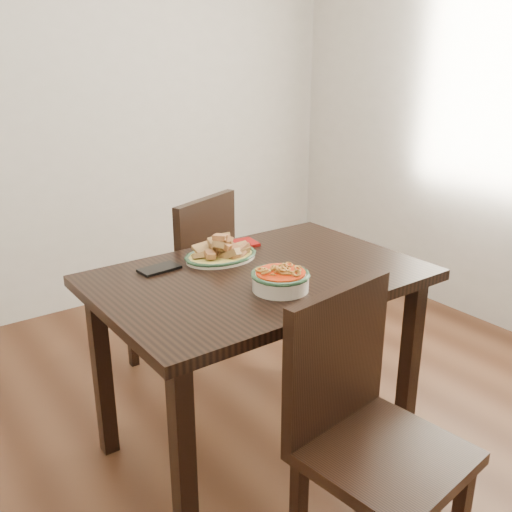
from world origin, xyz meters
TOP-DOWN VIEW (x-y plane):
  - floor at (0.00, 0.00)m, footprint 3.50×3.50m
  - wall_back at (0.00, 1.75)m, footprint 3.50×0.10m
  - dining_table at (-0.01, 0.01)m, footprint 1.19×0.79m
  - chair_far at (0.09, 0.71)m, footprint 0.55×0.55m
  - chair_near at (-0.10, -0.62)m, footprint 0.47×0.47m
  - fish_plate at (-0.05, 0.22)m, footprint 0.29×0.23m
  - noodle_bowl at (-0.05, -0.16)m, footprint 0.20×0.20m
  - smartphone at (-0.30, 0.25)m, footprint 0.16×0.09m
  - napkin at (0.12, 0.31)m, footprint 0.14×0.12m

SIDE VIEW (x-z plane):
  - floor at x=0.00m, z-range 0.00..0.00m
  - chair_far at x=0.09m, z-range 0.05..0.94m
  - chair_near at x=-0.10m, z-range 0.05..0.94m
  - dining_table at x=-0.01m, z-range 0.28..1.03m
  - smartphone at x=-0.30m, z-range 0.75..0.76m
  - napkin at x=0.12m, z-range 0.75..0.76m
  - noodle_bowl at x=-0.05m, z-range 0.75..0.83m
  - fish_plate at x=-0.05m, z-range 0.74..0.85m
  - wall_back at x=0.00m, z-range 0.00..2.60m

